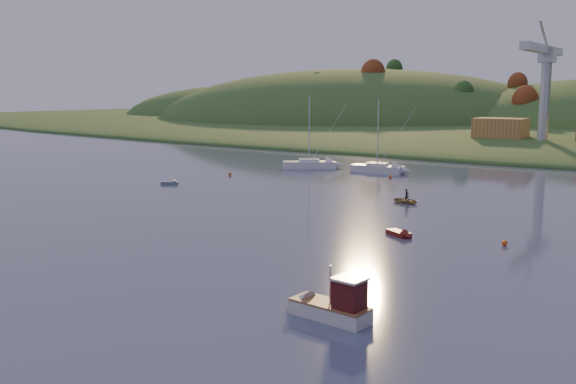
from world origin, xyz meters
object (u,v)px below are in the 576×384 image
Objects in this scene: red_tender at (402,235)px; fishing_boat at (325,304)px; grey_dinghy at (172,183)px; sailboat_far at (377,168)px; canoe at (406,200)px; sailboat_near at (309,164)px.

fishing_boat is at bearing -46.95° from red_tender.
fishing_boat is 2.16× the size of grey_dinghy.
sailboat_far reaches higher than fishing_boat.
grey_dinghy reaches higher than canoe.
fishing_boat is 0.47× the size of sailboat_near.
red_tender is at bearing -48.48° from grey_dinghy.
fishing_boat reaches higher than grey_dinghy.
canoe is at bearing -60.49° from sailboat_far.
red_tender is (7.43, -16.90, -0.10)m from canoe.
fishing_boat is 58.26m from grey_dinghy.
red_tender is (-5.39, 22.18, -0.59)m from fishing_boat.
sailboat_near is 3.82× the size of red_tender.
sailboat_far is at bearing -60.23° from fishing_boat.
fishing_boat is at bearing -68.40° from grey_dinghy.
grey_dinghy is at bearing -166.56° from red_tender.
sailboat_near is at bearing -51.00° from fishing_boat.
sailboat_near is 28.05m from grey_dinghy.
sailboat_far reaches higher than grey_dinghy.
sailboat_far is 3.84× the size of canoe.
grey_dinghy is (-47.22, 34.13, -0.62)m from fishing_boat.
sailboat_near is 12.49m from sailboat_far.
canoe is at bearing -76.36° from sailboat_near.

